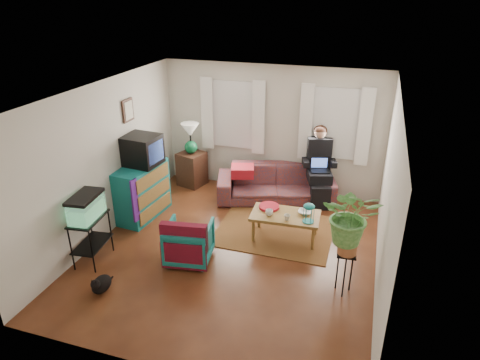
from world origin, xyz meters
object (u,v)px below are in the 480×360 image
(dresser, at_px, (141,191))
(armchair, at_px, (189,240))
(side_table, at_px, (192,169))
(sofa, at_px, (276,178))
(coffee_table, at_px, (285,226))
(aquarium_stand, at_px, (92,239))
(plant_stand, at_px, (344,273))

(dresser, relative_size, armchair, 1.60)
(side_table, relative_size, dresser, 0.65)
(sofa, relative_size, armchair, 3.31)
(dresser, xyz_separation_m, coffee_table, (2.72, 0.00, -0.27))
(dresser, xyz_separation_m, aquarium_stand, (-0.01, -1.53, -0.13))
(aquarium_stand, relative_size, armchair, 1.08)
(side_table, xyz_separation_m, plant_stand, (3.46, -2.68, -0.04))
(sofa, relative_size, side_table, 3.20)
(coffee_table, bearing_deg, plant_stand, -49.39)
(sofa, bearing_deg, plant_stand, -75.12)
(plant_stand, bearing_deg, side_table, 142.29)
(side_table, height_order, armchair, side_table)
(coffee_table, bearing_deg, sofa, 106.17)
(sofa, height_order, side_table, sofa)
(plant_stand, bearing_deg, armchair, 178.27)
(side_table, distance_m, armchair, 2.82)
(coffee_table, relative_size, plant_stand, 1.75)
(sofa, distance_m, plant_stand, 3.00)
(dresser, bearing_deg, plant_stand, -11.00)
(aquarium_stand, bearing_deg, side_table, 77.12)
(dresser, bearing_deg, sofa, 38.25)
(sofa, height_order, armchair, sofa)
(sofa, relative_size, aquarium_stand, 3.06)
(side_table, distance_m, aquarium_stand, 3.10)
(armchair, relative_size, plant_stand, 1.07)
(sofa, relative_size, coffee_table, 2.03)
(dresser, distance_m, aquarium_stand, 1.53)
(dresser, height_order, plant_stand, dresser)
(armchair, relative_size, coffee_table, 0.61)
(dresser, distance_m, plant_stand, 3.97)
(plant_stand, bearing_deg, sofa, 121.80)
(armchair, height_order, plant_stand, armchair)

